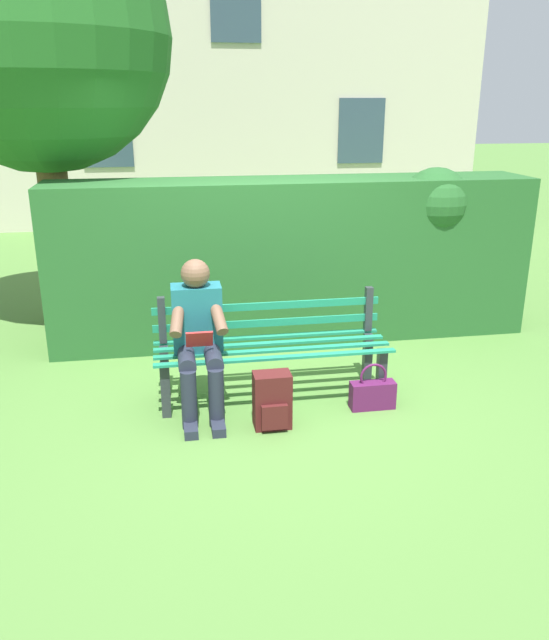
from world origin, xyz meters
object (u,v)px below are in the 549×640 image
person_seated (198,334)px  tree (27,44)px  handbag (373,393)px  backpack (272,401)px  park_bench (271,346)px

person_seated → tree: size_ratio=0.28×
handbag → person_seated: bearing=-9.1°
person_seated → backpack: size_ratio=2.78×
person_seated → backpack: 0.76m
park_bench → person_seated: person_seated is taller
park_bench → backpack: size_ratio=4.40×
tree → handbag: size_ratio=11.06×
park_bench → backpack: (0.08, 0.55, -0.22)m
park_bench → person_seated: (0.59, 0.17, 0.20)m
backpack → handbag: backpack is taller
park_bench → tree: (2.03, -2.35, 2.41)m
person_seated → backpack: bearing=143.2°
person_seated → backpack: person_seated is taller
tree → handbag: tree is taller
tree → handbag: 4.75m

